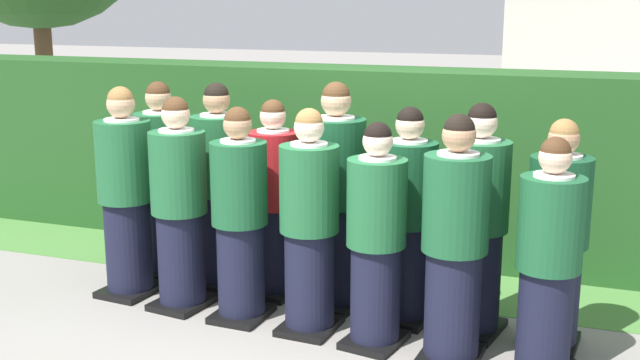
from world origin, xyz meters
name	(u,v)px	position (x,y,z in m)	size (l,w,h in m)	color
ground_plane	(308,329)	(0.00, 0.00, 0.00)	(60.00, 60.00, 0.00)	gray
student_front_row_0	(126,197)	(-1.61, 0.19, 0.80)	(0.44, 0.52, 1.67)	black
student_front_row_1	(179,209)	(-1.07, 0.09, 0.78)	(0.44, 0.52, 1.63)	black
student_front_row_2	(240,220)	(-0.54, 0.03, 0.75)	(0.41, 0.47, 1.58)	black
student_front_row_3	(309,228)	(0.01, 0.00, 0.76)	(0.42, 0.52, 1.60)	black
student_front_row_4	(376,242)	(0.52, -0.07, 0.74)	(0.43, 0.52, 1.55)	black
student_front_row_5	(455,247)	(1.06, -0.14, 0.78)	(0.43, 0.49, 1.64)	black
student_front_row_6	(548,265)	(1.64, -0.15, 0.73)	(0.41, 0.48, 1.53)	black
student_rear_row_0	(162,184)	(-1.59, 0.70, 0.79)	(0.46, 0.56, 1.67)	black
student_rear_row_1	(219,190)	(-1.02, 0.63, 0.80)	(0.44, 0.50, 1.68)	black
student_in_red_blazer	(274,204)	(-0.50, 0.58, 0.75)	(0.42, 0.52, 1.58)	black
student_rear_row_3	(336,202)	(0.03, 0.51, 0.83)	(0.47, 0.55, 1.74)	black
student_rear_row_4	(408,221)	(0.61, 0.42, 0.76)	(0.42, 0.53, 1.59)	black
student_rear_row_5	(477,226)	(1.12, 0.37, 0.78)	(0.46, 0.53, 1.65)	black
student_rear_row_6	(557,242)	(1.66, 0.30, 0.75)	(0.41, 0.48, 1.57)	black
hedge	(383,162)	(0.00, 1.96, 0.86)	(9.27, 0.70, 1.72)	#214C1E
lawn_strip	(356,277)	(0.00, 1.16, 0.00)	(9.27, 0.90, 0.01)	#477A38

